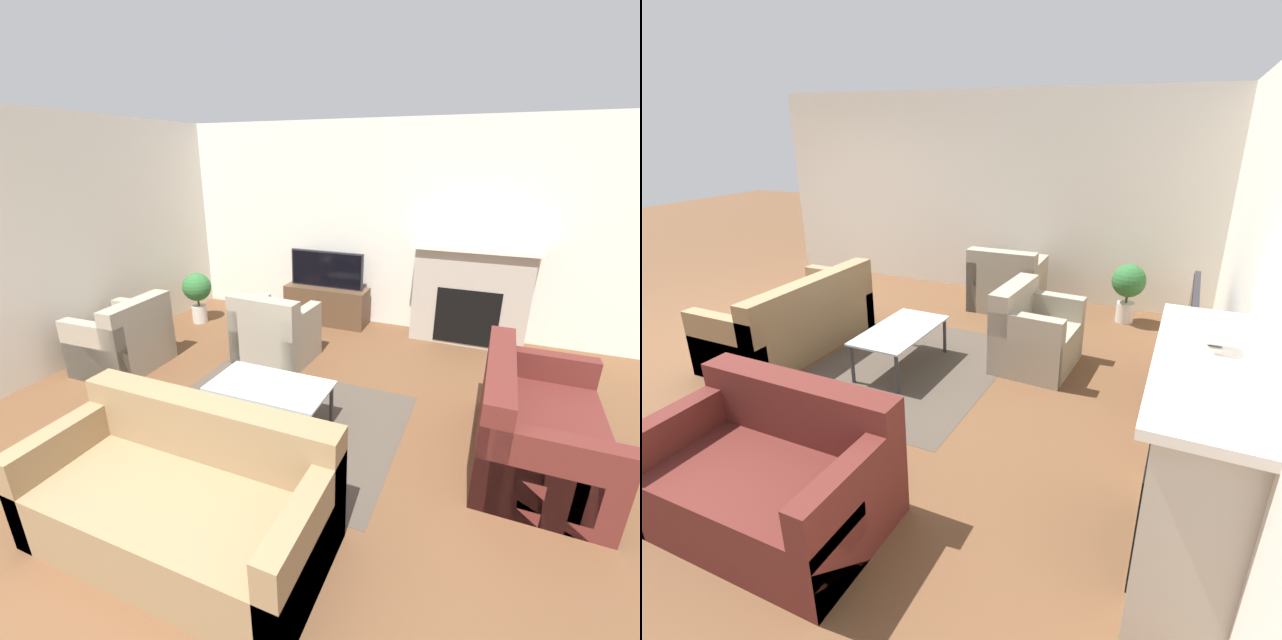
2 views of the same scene
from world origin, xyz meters
The scene contains 14 objects.
ground_plane centered at (0.00, 0.00, 0.00)m, with size 20.00×20.00×0.00m, color brown.
wall_back centered at (0.00, 4.89, 1.35)m, with size 8.46×0.06×2.70m.
wall_left centered at (-2.76, 2.43, 1.35)m, with size 0.06×7.86×2.70m.
area_rug centered at (-0.05, 2.10, 0.00)m, with size 2.23×1.76×0.00m.
fireplace centered at (1.36, 4.65, 0.65)m, with size 1.49×0.47×1.25m.
tv_stand centered at (-0.55, 4.58, 0.26)m, with size 1.17×0.40×0.53m.
tv centered at (-0.55, 4.57, 0.78)m, with size 1.05×0.06×0.51m.
couch_sectional centered at (0.05, 0.76, 0.29)m, with size 1.82×0.87×0.82m.
couch_loveseat centered at (2.04, 2.39, 0.29)m, with size 0.88×1.42×0.82m.
armchair_by_window centered at (-2.10, 2.39, 0.30)m, with size 0.79×0.90×0.82m.
armchair_accent centered at (-0.64, 3.20, 0.31)m, with size 0.86×0.76×0.82m.
coffee_table centered at (-0.05, 2.02, 0.37)m, with size 1.03×0.56×0.41m.
potted_plant centered at (-2.24, 3.88, 0.47)m, with size 0.40×0.40×0.73m.
mantel_clock centered at (1.24, 4.65, 1.35)m, with size 0.16×0.07×0.19m.
Camera 2 is at (3.78, 4.46, 2.29)m, focal length 28.00 mm.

